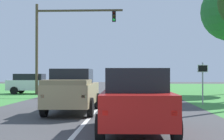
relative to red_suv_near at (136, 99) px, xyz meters
The scene contains 6 objects.
ground_plane 7.65m from the red_suv_near, 103.51° to the left, with size 120.00×120.00×0.00m, color #424244.
red_suv_near is the anchor object (origin of this frame).
pickup_truck_lead 5.60m from the red_suv_near, 119.04° to the left, with size 2.16×5.22×1.99m.
traffic_light 19.85m from the red_suv_near, 108.64° to the left, with size 7.67×0.40×7.94m.
keep_moving_sign 10.11m from the red_suv_near, 65.86° to the left, with size 0.60×0.09×2.44m.
crossing_suv_far 21.27m from the red_suv_near, 114.69° to the left, with size 4.26×2.15×1.81m.
Camera 1 is at (1.50, -4.94, 1.74)m, focal length 52.28 mm.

